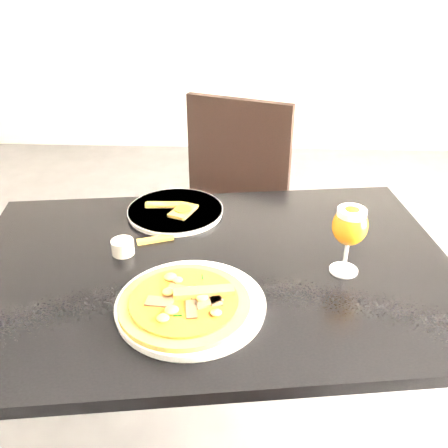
{
  "coord_description": "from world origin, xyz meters",
  "views": [
    {
      "loc": [
        -0.19,
        -0.78,
        1.45
      ],
      "look_at": [
        -0.24,
        0.3,
        0.83
      ],
      "focal_mm": 40.0,
      "sensor_mm": 36.0,
      "label": 1
    }
  ],
  "objects_px": {
    "dining_table": "(213,294)",
    "chair_far": "(226,216)",
    "beer_glass": "(350,226)",
    "pizza": "(185,302)"
  },
  "relations": [
    {
      "from": "dining_table",
      "to": "pizza",
      "type": "xyz_separation_m",
      "value": [
        -0.05,
        -0.18,
        0.12
      ]
    },
    {
      "from": "pizza",
      "to": "chair_far",
      "type": "bearing_deg",
      "value": 86.47
    },
    {
      "from": "dining_table",
      "to": "chair_far",
      "type": "distance_m",
      "value": 0.69
    },
    {
      "from": "dining_table",
      "to": "pizza",
      "type": "distance_m",
      "value": 0.22
    },
    {
      "from": "dining_table",
      "to": "pizza",
      "type": "bearing_deg",
      "value": -112.02
    },
    {
      "from": "chair_far",
      "to": "beer_glass",
      "type": "bearing_deg",
      "value": -45.68
    },
    {
      "from": "dining_table",
      "to": "beer_glass",
      "type": "relative_size",
      "value": 7.45
    },
    {
      "from": "chair_far",
      "to": "pizza",
      "type": "height_order",
      "value": "chair_far"
    },
    {
      "from": "chair_far",
      "to": "beer_glass",
      "type": "xyz_separation_m",
      "value": [
        0.31,
        -0.68,
        0.35
      ]
    },
    {
      "from": "dining_table",
      "to": "chair_far",
      "type": "bearing_deg",
      "value": 81.81
    }
  ]
}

